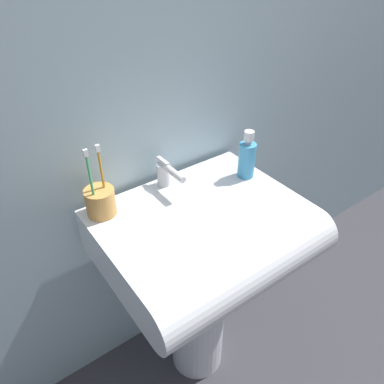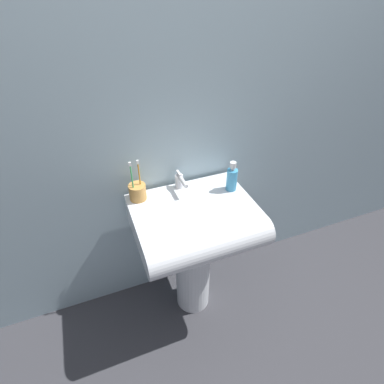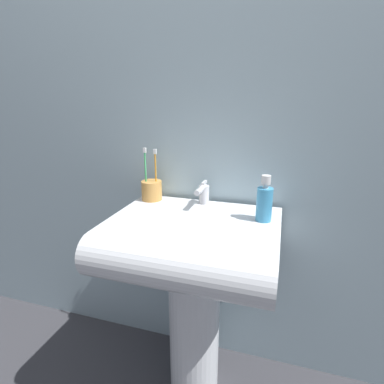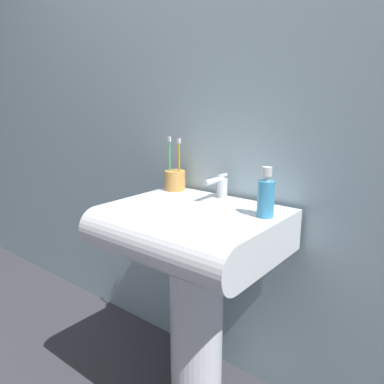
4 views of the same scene
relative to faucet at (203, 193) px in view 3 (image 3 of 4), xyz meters
The scene contains 7 objects.
ground_plane 0.85m from the faucet, 86.12° to the right, with size 6.00×6.00×0.00m, color #38383D.
wall_back 0.38m from the faucet, 83.76° to the left, with size 5.00×0.05×2.40m, color #9EB7C1.
sink_pedestal 0.54m from the faucet, 86.12° to the right, with size 0.20×0.20×0.63m, color white.
sink_basin 0.25m from the faucet, 87.11° to the right, with size 0.60×0.50×0.15m.
faucet is the anchor object (origin of this frame).
toothbrush_cup 0.23m from the faucet, behind, with size 0.09×0.09×0.22m.
soap_bottle 0.27m from the faucet, 22.17° to the right, with size 0.06×0.06×0.16m.
Camera 3 is at (0.28, -0.96, 1.19)m, focal length 28.00 mm.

